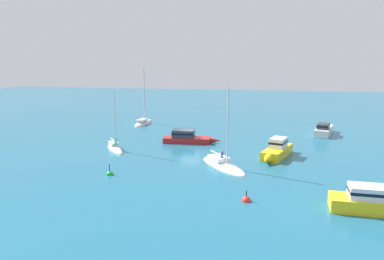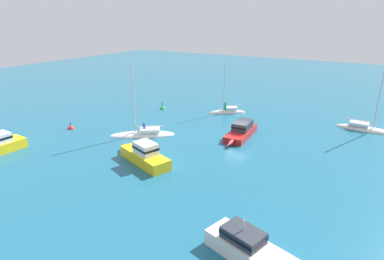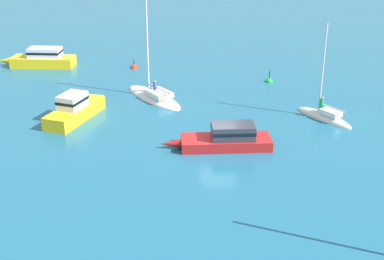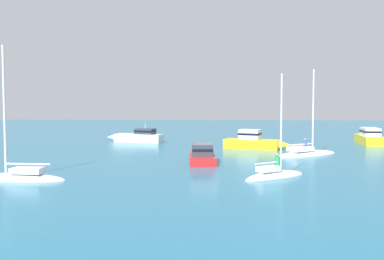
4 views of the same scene
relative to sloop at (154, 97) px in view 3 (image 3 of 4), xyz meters
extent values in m
plane|color=#1E607F|center=(10.30, 5.40, -0.13)|extent=(160.00, 160.00, 0.00)
ellipsoid|color=white|center=(-0.06, -0.04, -0.13)|extent=(7.79, 6.53, 0.96)
cube|color=white|center=(0.72, 0.52, 0.57)|extent=(2.87, 2.69, 0.42)
cylinder|color=silver|center=(-0.71, -0.51, 4.49)|extent=(0.17, 0.17, 8.28)
cylinder|color=silver|center=(0.75, 0.54, 1.03)|extent=(2.99, 2.23, 0.14)
cylinder|color=blue|center=(0.18, 0.12, 0.86)|extent=(0.32, 0.32, 1.01)
sphere|color=#937E51|center=(0.18, 0.12, 1.49)|extent=(0.24, 0.24, 0.24)
cube|color=yellow|center=(-10.19, -12.64, 0.41)|extent=(2.72, 6.76, 1.06)
cone|color=yellow|center=(-10.43, -16.73, 0.41)|extent=(1.16, 1.72, 1.06)
cube|color=silver|center=(-10.17, -12.38, 1.43)|extent=(2.06, 3.50, 0.99)
cube|color=black|center=(-10.17, -12.38, 1.48)|extent=(2.11, 3.55, 0.24)
cube|color=#B21E1E|center=(10.50, 5.90, 0.24)|extent=(2.63, 6.50, 0.73)
cone|color=#B21E1E|center=(10.74, 1.97, 0.24)|extent=(0.83, 1.64, 0.73)
cube|color=#2D333D|center=(10.47, 6.38, 1.12)|extent=(1.98, 3.12, 1.02)
cube|color=black|center=(10.47, 6.38, 1.17)|extent=(2.02, 3.17, 0.24)
ellipsoid|color=silver|center=(4.87, 14.14, -0.13)|extent=(5.27, 4.36, 1.03)
cube|color=white|center=(5.41, 14.54, 0.58)|extent=(1.89, 1.73, 0.39)
cylinder|color=silver|center=(4.42, 13.81, 3.97)|extent=(0.14, 0.14, 7.15)
cylinder|color=silver|center=(5.43, 14.56, 1.03)|extent=(2.09, 1.58, 0.11)
cylinder|color=#19994C|center=(4.68, 13.93, 0.91)|extent=(0.32, 0.32, 1.05)
sphere|color=#917D59|center=(4.68, 13.93, 1.56)|extent=(0.24, 0.24, 0.24)
cube|color=yellow|center=(5.10, -6.00, 0.41)|extent=(6.62, 4.03, 1.07)
cone|color=yellow|center=(1.44, -4.69, 0.41)|extent=(1.84, 1.54, 1.07)
cube|color=silver|center=(5.34, -6.08, 1.52)|extent=(2.74, 2.32, 1.13)
cube|color=black|center=(5.34, -6.08, 1.57)|extent=(2.80, 2.37, 0.24)
sphere|color=red|center=(-9.66, -2.83, -0.13)|extent=(0.80, 0.80, 0.80)
cylinder|color=black|center=(-9.66, -2.83, 0.52)|extent=(0.08, 0.08, 0.50)
sphere|color=green|center=(-4.88, 10.98, -0.13)|extent=(0.74, 0.74, 0.74)
cylinder|color=black|center=(-4.88, 10.98, 0.61)|extent=(0.08, 0.08, 0.72)
camera|label=1|loc=(-39.86, -3.45, 11.84)|focal=35.78mm
camera|label=2|loc=(23.82, -28.44, 13.64)|focal=29.68mm
camera|label=3|loc=(44.82, 3.68, 15.72)|focal=49.40mm
camera|label=4|loc=(9.27, 50.38, 5.86)|focal=46.07mm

